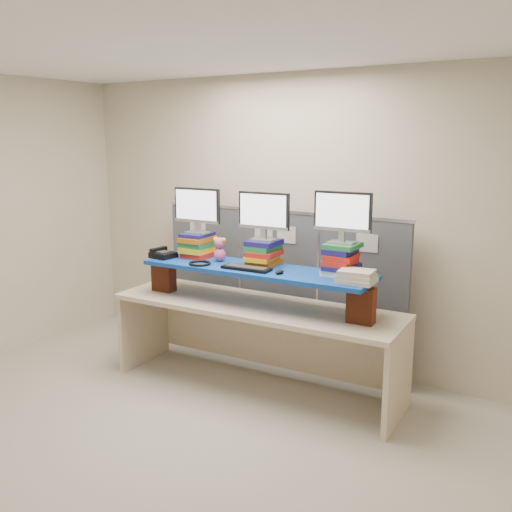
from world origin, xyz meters
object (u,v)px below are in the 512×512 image
Objects in this scene: monitor_left at (197,208)px; monitor_center at (264,213)px; desk at (256,321)px; desk_phone at (163,254)px; monitor_right at (342,214)px; blue_board at (256,270)px; keyboard at (247,268)px.

monitor_center is at bearing 0.00° from monitor_left.
desk is 1.08m from desk_phone.
monitor_left is 1.41m from monitor_right.
keyboard is at bearing -105.95° from blue_board.
keyboard is 0.92m from desk_phone.
monitor_left is (-0.69, 0.08, 0.48)m from blue_board.
blue_board is 0.12m from keyboard.
desk is 0.94m from monitor_center.
blue_board is 0.49m from monitor_center.
monitor_left is 0.54m from desk_phone.
keyboard is (-0.74, -0.26, -0.48)m from monitor_right.
desk_phone is at bearing -144.90° from monitor_left.
monitor_left is 2.15× the size of desk_phone.
desk_phone reaches higher than keyboard.
keyboard reaches higher than blue_board.
keyboard is (0.66, -0.19, -0.45)m from monitor_left.
monitor_right reaches higher than monitor_left.
monitor_left is at bearing 160.29° from keyboard.
monitor_right is at bearing 0.00° from monitor_center.
monitor_center is 2.15× the size of desk_phone.
monitor_right reaches higher than desk_phone.
keyboard is at bearing 5.94° from desk_phone.
monitor_left reaches higher than blue_board.
monitor_left reaches higher than keyboard.
keyboard is at bearing -163.26° from monitor_right.
desk is 5.46× the size of monitor_right.
desk_phone is (-0.95, -0.12, 0.05)m from blue_board.
desk_phone reaches higher than desk.
blue_board is at bearing -106.85° from desk.
monitor_right reaches higher than blue_board.
blue_board is at bearing -9.81° from monitor_left.
keyboard is at bearing -19.09° from monitor_left.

